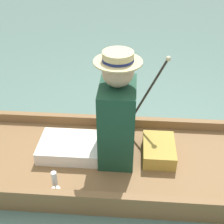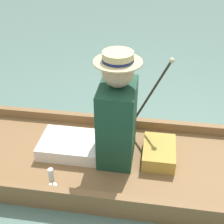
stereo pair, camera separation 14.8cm
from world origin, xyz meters
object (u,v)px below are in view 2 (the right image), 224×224
teddy_bear (112,115)px  wine_glass (51,177)px  seated_person (108,120)px  walking_cane (153,91)px

teddy_bear → wine_glass: bearing=156.3°
seated_person → teddy_bear: seated_person is taller
seated_person → teddy_bear: bearing=-1.1°
teddy_bear → walking_cane: size_ratio=0.48×
seated_person → walking_cane: seated_person is taller
walking_cane → wine_glass: bearing=138.6°
teddy_bear → seated_person: bearing=-176.7°
walking_cane → seated_person: bearing=137.1°
seated_person → teddy_bear: 0.38m
seated_person → teddy_bear: size_ratio=2.53×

